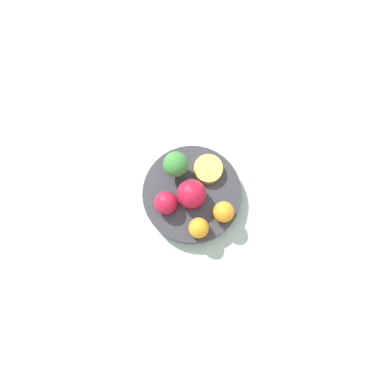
% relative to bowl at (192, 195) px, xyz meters
% --- Properties ---
extents(ground_plane, '(6.00, 6.00, 0.00)m').
position_rel_bowl_xyz_m(ground_plane, '(0.00, 0.00, -0.04)').
color(ground_plane, gray).
extents(table_surface, '(1.20, 1.20, 0.02)m').
position_rel_bowl_xyz_m(table_surface, '(0.00, 0.00, -0.03)').
color(table_surface, '#B2C6B2').
rests_on(table_surface, ground_plane).
extents(bowl, '(0.20, 0.20, 0.03)m').
position_rel_bowl_xyz_m(bowl, '(0.00, 0.00, 0.00)').
color(bowl, '#2D2D33').
rests_on(bowl, table_surface).
extents(broccoli, '(0.05, 0.05, 0.07)m').
position_rel_bowl_xyz_m(broccoli, '(0.04, 0.04, 0.06)').
color(broccoli, '#8CB76B').
rests_on(broccoli, bowl).
extents(apple_red, '(0.06, 0.06, 0.06)m').
position_rel_bowl_xyz_m(apple_red, '(-0.01, -0.00, 0.04)').
color(apple_red, '#B7142D').
rests_on(apple_red, bowl).
extents(apple_green, '(0.05, 0.05, 0.05)m').
position_rel_bowl_xyz_m(apple_green, '(-0.03, 0.05, 0.04)').
color(apple_green, '#B7142D').
rests_on(apple_green, bowl).
extents(orange_front, '(0.04, 0.04, 0.04)m').
position_rel_bowl_xyz_m(orange_front, '(-0.07, -0.02, 0.04)').
color(orange_front, orange).
rests_on(orange_front, bowl).
extents(orange_back, '(0.04, 0.04, 0.04)m').
position_rel_bowl_xyz_m(orange_back, '(-0.03, -0.07, 0.04)').
color(orange_back, orange).
rests_on(orange_back, bowl).
extents(small_cup, '(0.06, 0.06, 0.02)m').
position_rel_bowl_xyz_m(small_cup, '(0.05, -0.03, 0.02)').
color(small_cup, '#F4CC4C').
rests_on(small_cup, bowl).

